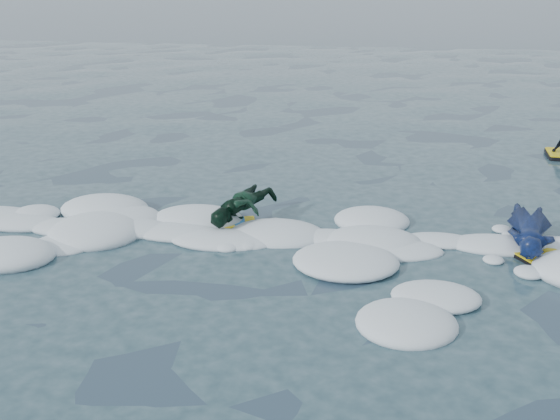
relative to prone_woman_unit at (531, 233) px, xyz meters
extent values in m
plane|color=#162D35|center=(-3.00, -1.65, -0.20)|extent=(120.00, 120.00, 0.00)
cube|color=black|center=(0.00, -0.22, -0.16)|extent=(0.97, 1.14, 0.05)
cube|color=gold|center=(0.00, -0.22, -0.13)|extent=(0.94, 1.12, 0.02)
imported|color=navy|center=(0.00, 0.03, 0.02)|extent=(0.77, 1.57, 0.36)
cube|color=black|center=(-3.58, 0.04, -0.17)|extent=(0.61, 0.85, 0.04)
cube|color=gold|center=(-3.58, 0.04, -0.14)|extent=(0.59, 0.83, 0.01)
cube|color=#1762AC|center=(-3.58, 0.04, -0.13)|extent=(0.33, 0.74, 0.00)
imported|color=#0D301E|center=(-3.58, 0.24, 0.04)|extent=(0.98, 1.28, 0.44)
camera|label=1|loc=(-1.85, -8.20, 3.16)|focal=45.00mm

